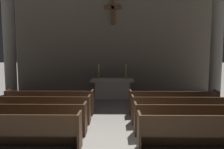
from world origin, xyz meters
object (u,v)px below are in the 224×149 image
at_px(pew_right_row_3, 181,110).
at_px(altar, 112,88).
at_px(pew_left_row_4, 50,102).
at_px(pew_left_row_1, 14,131).
at_px(column_right_second, 218,28).
at_px(candlestick_left, 99,74).
at_px(pew_left_row_2, 30,118).
at_px(pew_right_row_1, 206,132).
at_px(pew_left_row_3, 41,109).
at_px(pew_right_row_4, 173,103).
at_px(pew_right_row_2, 192,119).
at_px(column_left_second, 9,28).
at_px(candlestick_right, 126,74).

bearing_deg(pew_right_row_3, altar, 120.91).
distance_m(pew_left_row_4, altar, 3.80).
height_order(pew_left_row_1, altar, altar).
bearing_deg(column_right_second, candlestick_left, 177.87).
bearing_deg(pew_left_row_2, pew_right_row_1, -12.15).
xyz_separation_m(pew_left_row_3, pew_right_row_3, (4.77, 0.00, 0.00)).
bearing_deg(pew_left_row_3, pew_right_row_4, 12.15).
bearing_deg(pew_left_row_3, column_right_second, 26.44).
distance_m(pew_left_row_2, pew_right_row_2, 4.77).
bearing_deg(pew_left_row_4, column_left_second, 135.63).
xyz_separation_m(pew_right_row_4, column_right_second, (2.80, 2.74, 3.10)).
distance_m(column_left_second, candlestick_right, 6.32).
xyz_separation_m(column_left_second, altar, (5.18, 0.22, -3.04)).
bearing_deg(pew_left_row_4, altar, 51.11).
relative_size(pew_right_row_2, altar, 1.52).
xyz_separation_m(pew_left_row_3, pew_right_row_4, (4.77, 1.03, 0.00)).
height_order(pew_left_row_3, pew_left_row_4, same).
relative_size(column_left_second, candlestick_right, 9.37).
bearing_deg(pew_left_row_1, candlestick_left, 74.40).
bearing_deg(pew_right_row_2, pew_left_row_4, 156.71).
relative_size(altar, candlestick_left, 2.82).
bearing_deg(pew_right_row_1, pew_left_row_4, 147.15).
xyz_separation_m(pew_left_row_4, candlestick_right, (3.08, 2.96, 0.79)).
xyz_separation_m(pew_right_row_1, column_right_second, (2.80, 5.82, 3.10)).
bearing_deg(candlestick_left, altar, 0.00).
bearing_deg(pew_left_row_3, pew_left_row_2, -90.00).
height_order(pew_right_row_1, candlestick_left, candlestick_left).
relative_size(pew_left_row_2, pew_right_row_2, 1.00).
bearing_deg(pew_right_row_2, column_right_second, 59.71).
bearing_deg(pew_left_row_4, pew_right_row_1, -32.85).
bearing_deg(candlestick_right, pew_right_row_2, -71.41).
relative_size(pew_left_row_4, pew_right_row_1, 1.00).
xyz_separation_m(pew_right_row_3, candlestick_left, (-3.08, 3.98, 0.79)).
relative_size(pew_right_row_2, candlestick_right, 4.29).
distance_m(pew_left_row_2, column_left_second, 6.35).
relative_size(pew_right_row_1, pew_right_row_3, 1.00).
relative_size(pew_right_row_4, column_right_second, 0.46).
relative_size(pew_left_row_4, column_left_second, 0.46).
distance_m(pew_left_row_3, pew_right_row_1, 5.19).
distance_m(pew_left_row_2, candlestick_left, 5.34).
bearing_deg(pew_right_row_3, pew_left_row_4, 167.85).
bearing_deg(pew_right_row_3, column_left_second, 153.56).
distance_m(pew_right_row_4, candlestick_left, 4.34).
xyz_separation_m(pew_right_row_3, column_right_second, (2.80, 3.76, 3.10)).
bearing_deg(pew_right_row_1, pew_right_row_2, 90.00).
height_order(pew_right_row_3, candlestick_left, candlestick_left).
distance_m(altar, candlestick_left, 1.01).
bearing_deg(candlestick_right, pew_left_row_4, -136.22).
bearing_deg(pew_right_row_1, candlestick_right, 105.60).
height_order(pew_left_row_3, candlestick_left, candlestick_left).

